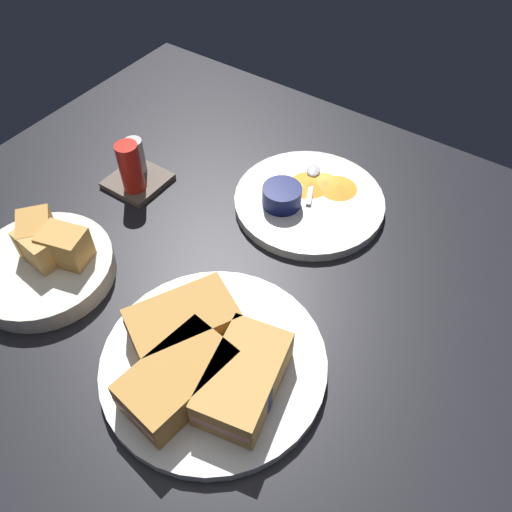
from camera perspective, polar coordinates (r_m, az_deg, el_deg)
name	(u,v)px	position (r cm, az deg, el deg)	size (l,w,h in cm)	color
ground_plane	(210,332)	(71.46, -5.08, -8.22)	(110.00, 110.00, 3.00)	black
plate_sandwich_main	(214,363)	(66.32, -4.61, -11.58)	(28.07, 28.07, 1.60)	silver
sandwich_half_near	(183,323)	(65.93, -7.93, -7.31)	(15.05, 12.82, 4.80)	#C68C42
sandwich_half_far	(178,379)	(62.14, -8.52, -13.13)	(14.11, 9.34, 4.80)	#C68C42
sandwich_half_extra	(244,378)	(61.54, -1.36, -13.22)	(14.43, 10.14, 4.80)	tan
ramekin_dark_sauce	(243,390)	(61.05, -1.43, -14.39)	(6.86, 6.86, 4.23)	navy
spoon_by_dark_ramekin	(228,358)	(65.20, -3.11, -11.08)	(6.78, 8.99, 0.80)	silver
plate_chips_companion	(309,202)	(84.57, 5.81, 5.93)	(23.97, 23.97, 1.60)	silver
ramekin_light_gravy	(282,195)	(81.57, 2.84, 6.64)	(6.13, 6.13, 3.23)	#0C144C
spoon_by_gravy_ramekin	(313,176)	(87.55, 6.21, 8.71)	(9.56, 5.51, 0.80)	silver
plantain_chip_scatter	(320,185)	(86.06, 6.96, 7.71)	(10.96, 13.16, 0.60)	gold
bread_basket_rear	(45,262)	(79.08, -22.07, -0.64)	(19.77, 19.77, 7.92)	silver
condiment_caddy	(134,169)	(88.32, -13.17, 9.21)	(9.00, 9.00, 9.50)	brown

